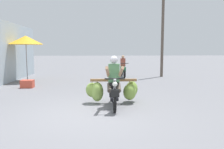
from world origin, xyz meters
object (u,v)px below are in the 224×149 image
object	(u,v)px
market_umbrella_near_shop	(26,40)
utility_pole	(163,23)
motorbike_main_loaded	(113,88)
motorbike_distant_ahead_left	(123,68)
produce_crate	(27,84)

from	to	relation	value
market_umbrella_near_shop	utility_pole	bearing A→B (deg)	11.53
motorbike_main_loaded	market_umbrella_near_shop	world-z (taller)	market_umbrella_near_shop
motorbike_distant_ahead_left	utility_pole	xyz separation A→B (m)	(2.55, 0.03, 2.86)
motorbike_main_loaded	produce_crate	bearing A→B (deg)	138.26
utility_pole	market_umbrella_near_shop	bearing A→B (deg)	-168.47
market_umbrella_near_shop	produce_crate	bearing A→B (deg)	-72.51
motorbike_distant_ahead_left	motorbike_main_loaded	bearing A→B (deg)	-98.82
motorbike_main_loaded	utility_pole	world-z (taller)	utility_pole
motorbike_distant_ahead_left	market_umbrella_near_shop	size ratio (longest dim) A/B	0.64
utility_pole	motorbike_main_loaded	bearing A→B (deg)	-117.02
motorbike_main_loaded	motorbike_distant_ahead_left	distance (m)	7.23
motorbike_distant_ahead_left	market_umbrella_near_shop	distance (m)	6.04
motorbike_distant_ahead_left	market_umbrella_near_shop	bearing A→B (deg)	-163.75
produce_crate	utility_pole	bearing A→B (deg)	27.09
motorbike_main_loaded	produce_crate	xyz separation A→B (m)	(-3.78, 3.37, -0.34)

